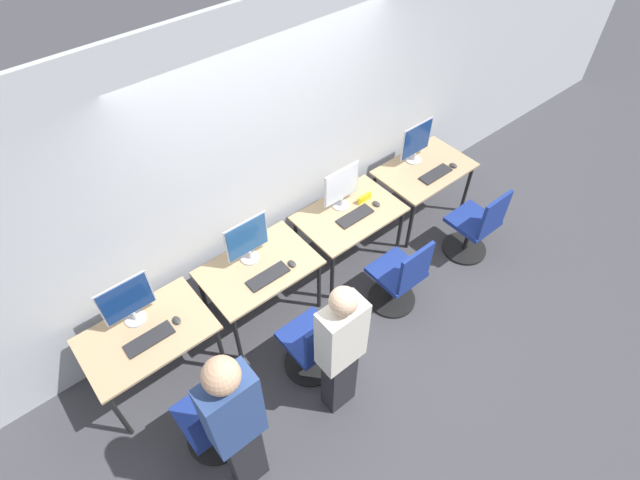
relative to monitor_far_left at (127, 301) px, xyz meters
The scene contains 25 objects.
ground_plane 1.98m from the monitor_far_left, 17.60° to the right, with size 20.00×20.00×0.00m, color #3D3D42.
wall_back 1.73m from the monitor_far_left, ahead, with size 12.00×0.05×2.80m.
desk_far_left 0.38m from the monitor_far_left, 90.00° to the right, with size 1.03×0.68×0.71m.
monitor_far_left is the anchor object (origin of this frame).
keyboard_far_left 0.35m from the monitor_far_left, 90.00° to the right, with size 0.39×0.14×0.02m.
mouse_far_left 0.42m from the monitor_far_left, 43.30° to the right, with size 0.06×0.09×0.03m.
office_chair_far_left 1.16m from the monitor_far_left, 86.09° to the right, with size 0.48×0.48×0.92m.
person_far_left 1.38m from the monitor_far_left, 84.68° to the right, with size 0.36×0.23×1.74m.
desk_left 1.16m from the monitor_far_left, ahead, with size 1.03×0.68×0.71m.
monitor_left 1.10m from the monitor_far_left, ahead, with size 0.42×0.18×0.47m.
keyboard_left 1.17m from the monitor_far_left, 16.92° to the right, with size 0.39×0.14×0.02m.
mouse_left 1.42m from the monitor_far_left, 14.75° to the right, with size 0.06×0.09×0.03m.
office_chair_left 1.58m from the monitor_far_left, 41.73° to the right, with size 0.48×0.48×0.92m.
person_left 1.72m from the monitor_far_left, 51.43° to the right, with size 0.36×0.21×1.57m.
desk_right 2.23m from the monitor_far_left, ahead, with size 1.03×0.68×0.71m.
monitor_right 2.20m from the monitor_far_left, ahead, with size 0.42×0.18×0.47m.
keyboard_right 2.23m from the monitor_far_left, ahead, with size 0.39×0.14×0.02m.
mouse_right 2.51m from the monitor_far_left, ahead, with size 0.06×0.09×0.03m.
office_chair_right 2.45m from the monitor_far_left, 23.14° to the right, with size 0.48×0.48×0.92m.
desk_far_right 3.32m from the monitor_far_left, ahead, with size 1.03×0.68×0.71m.
monitor_far_right 3.30m from the monitor_far_left, ahead, with size 0.42×0.18×0.47m.
keyboard_far_right 3.33m from the monitor_far_left, ahead, with size 0.39×0.14×0.02m.
mouse_far_right 3.58m from the monitor_far_left, ahead, with size 0.06×0.09×0.03m.
office_chair_far_right 3.49m from the monitor_far_left, 16.25° to the right, with size 0.48×0.48×0.92m.
placard_right 2.44m from the monitor_far_left, ahead, with size 0.16×0.03×0.08m.
Camera 1 is at (-1.93, -2.22, 4.18)m, focal length 28.00 mm.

